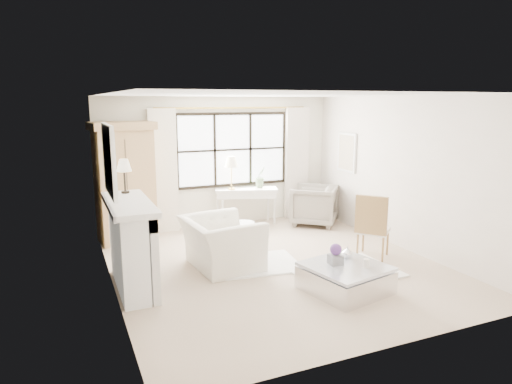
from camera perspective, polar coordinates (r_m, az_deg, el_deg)
floor at (r=7.47m, az=2.43°, el=-9.14°), size 5.50×5.50×0.00m
ceiling at (r=7.00m, az=2.62°, el=12.04°), size 5.50×5.50×0.00m
wall_back at (r=9.63m, az=-4.64°, el=3.76°), size 5.00×0.00×5.00m
wall_front at (r=4.85m, az=16.87°, el=-4.24°), size 5.00×0.00×5.00m
wall_left at (r=6.45m, az=-17.91°, el=-0.52°), size 0.00×5.50×5.50m
wall_right at (r=8.49m, az=17.90°, el=2.23°), size 0.00×5.50×5.50m
window_pane at (r=9.68m, az=-2.94°, el=5.31°), size 2.40×0.02×1.50m
window_frame at (r=9.68m, az=-2.91°, el=5.31°), size 2.50×0.04×1.50m
curtain_rod at (r=9.58m, az=-2.86°, el=10.46°), size 3.30×0.04×0.04m
curtain_left at (r=9.24m, az=-11.49°, el=2.53°), size 0.55×0.10×2.47m
curtain_right at (r=10.27m, az=5.12°, el=3.58°), size 0.55×0.10×2.47m
fireplace at (r=6.64m, az=-15.59°, el=-6.30°), size 0.58×1.66×1.26m
mirror_frame at (r=6.37m, az=-17.90°, el=3.82°), size 0.05×1.15×0.95m
mirror_glass at (r=6.37m, az=-17.64°, el=3.84°), size 0.02×1.00×0.80m
art_frame at (r=9.78m, az=11.28°, el=4.87°), size 0.04×0.62×0.82m
art_canvas at (r=9.77m, az=11.19°, el=4.87°), size 0.01×0.52×0.72m
mantel_lamp at (r=7.01m, az=-16.18°, el=3.03°), size 0.22×0.22×0.51m
armoire at (r=8.81m, az=-16.08°, el=1.27°), size 1.21×0.85×2.24m
console_table at (r=9.71m, az=-1.22°, el=-1.85°), size 1.38×0.85×0.80m
console_lamp at (r=9.43m, az=-3.11°, el=3.66°), size 0.28×0.28×0.69m
orchid_plant at (r=9.69m, az=0.55°, el=1.92°), size 0.32×0.30×0.46m
side_table at (r=8.11m, az=-1.57°, el=-5.01°), size 0.40×0.40×0.51m
rug_left at (r=7.47m, az=-0.56°, el=-9.04°), size 1.63×1.25×0.03m
rug_right at (r=7.30m, az=11.04°, el=-9.72°), size 1.60×1.23×0.03m
club_armchair at (r=7.29m, az=-4.37°, el=-6.38°), size 1.17×1.31×0.80m
wingback_chair at (r=9.84m, az=7.25°, el=-1.63°), size 1.29×1.29×0.85m
french_chair at (r=8.00m, az=14.36°, el=-5.76°), size 0.68×0.68×1.08m
coffee_table at (r=6.58m, az=11.09°, el=-10.56°), size 1.18×1.18×0.38m
planter_box at (r=6.50m, az=9.90°, el=-8.31°), size 0.19×0.19×0.13m
planter_flowers at (r=6.45m, az=9.94°, el=-7.08°), size 0.16×0.16×0.16m
pillar_candle at (r=6.46m, az=13.64°, el=-8.65°), size 0.09×0.09×0.12m
coffee_vase at (r=6.78m, az=11.35°, el=-7.39°), size 0.18×0.18×0.16m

